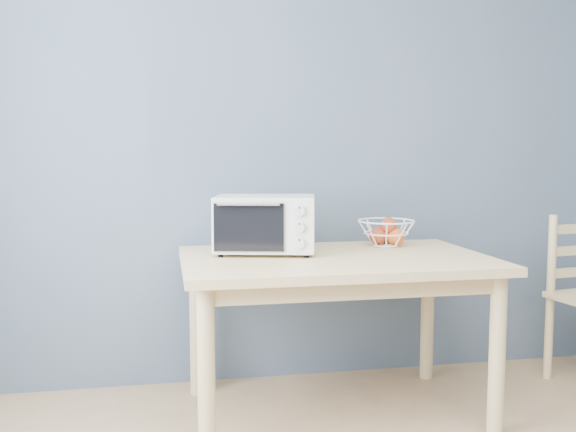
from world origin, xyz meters
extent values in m
cube|color=#505D6E|center=(0.00, 2.25, 1.30)|extent=(4.00, 0.01, 2.60)
cube|color=#E4CA88|center=(0.03, 1.70, 0.73)|extent=(1.40, 0.90, 0.04)
cylinder|color=#E4CA88|center=(-0.59, 1.33, 0.35)|extent=(0.07, 0.07, 0.71)
cylinder|color=#E4CA88|center=(0.65, 1.33, 0.35)|extent=(0.07, 0.07, 0.71)
cylinder|color=#E4CA88|center=(-0.59, 2.07, 0.35)|extent=(0.07, 0.07, 0.71)
cylinder|color=#E4CA88|center=(0.65, 2.07, 0.35)|extent=(0.07, 0.07, 0.71)
cube|color=silver|center=(-0.28, 1.84, 0.89)|extent=(0.52, 0.41, 0.26)
cube|color=black|center=(-0.34, 1.85, 0.89)|extent=(0.35, 0.33, 0.20)
cube|color=black|center=(-0.37, 1.70, 0.89)|extent=(0.31, 0.08, 0.22)
cylinder|color=silver|center=(-0.38, 1.68, 1.00)|extent=(0.27, 0.08, 0.01)
cube|color=silver|center=(-0.15, 1.65, 0.89)|extent=(0.13, 0.03, 0.24)
cylinder|color=black|center=(-0.49, 1.77, 0.76)|extent=(0.02, 0.02, 0.02)
cylinder|color=black|center=(-0.11, 1.68, 0.76)|extent=(0.02, 0.02, 0.02)
cylinder|color=black|center=(-0.44, 2.00, 0.76)|extent=(0.02, 0.02, 0.02)
cylinder|color=black|center=(-0.06, 1.91, 0.76)|extent=(0.02, 0.02, 0.02)
cylinder|color=silver|center=(-0.15, 1.64, 0.97)|extent=(0.05, 0.03, 0.05)
cylinder|color=silver|center=(-0.15, 1.64, 0.89)|extent=(0.05, 0.03, 0.05)
cylinder|color=silver|center=(-0.15, 1.64, 0.82)|extent=(0.05, 0.03, 0.05)
torus|color=white|center=(0.36, 1.94, 0.88)|extent=(0.37, 0.37, 0.01)
torus|color=white|center=(0.36, 1.94, 0.82)|extent=(0.29, 0.29, 0.01)
torus|color=white|center=(0.36, 1.94, 0.76)|extent=(0.17, 0.17, 0.01)
sphere|color=red|center=(0.32, 1.96, 0.80)|extent=(0.09, 0.09, 0.09)
sphere|color=#E45B1A|center=(0.41, 1.92, 0.80)|extent=(0.09, 0.09, 0.09)
sphere|color=#ECAE5B|center=(0.37, 2.00, 0.80)|extent=(0.09, 0.09, 0.09)
sphere|color=red|center=(0.37, 1.94, 0.86)|extent=(0.08, 0.08, 0.08)
cylinder|color=#E4CA88|center=(1.29, 1.94, 0.22)|extent=(0.04, 0.04, 0.45)
cylinder|color=#E4CA88|center=(1.29, 1.94, 0.67)|extent=(0.04, 0.04, 0.45)
camera|label=1|loc=(-0.74, -1.12, 1.22)|focal=40.00mm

